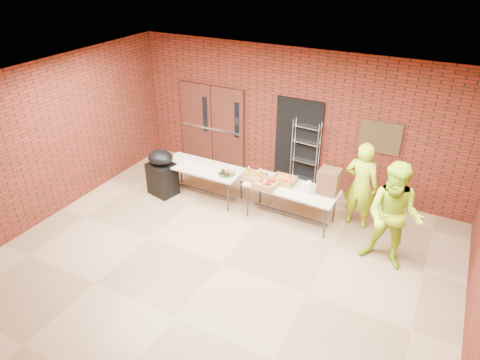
# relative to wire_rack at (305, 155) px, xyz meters

# --- Properties ---
(room) EXTENTS (8.08, 7.08, 3.28)m
(room) POSITION_rel_wire_rack_xyz_m (-0.34, -3.32, 0.75)
(room) COLOR olive
(room) RESTS_ON ground
(double_doors) EXTENTS (1.78, 0.12, 2.10)m
(double_doors) POSITION_rel_wire_rack_xyz_m (-2.54, 0.12, 0.21)
(double_doors) COLOR #491F15
(double_doors) RESTS_ON room
(dark_doorway) EXTENTS (1.10, 0.06, 2.10)m
(dark_doorway) POSITION_rel_wire_rack_xyz_m (-0.24, 0.14, 0.20)
(dark_doorway) COLOR black
(dark_doorway) RESTS_ON room
(bronze_plaque) EXTENTS (0.85, 0.04, 0.70)m
(bronze_plaque) POSITION_rel_wire_rack_xyz_m (1.56, 0.13, 0.70)
(bronze_plaque) COLOR #41311A
(bronze_plaque) RESTS_ON room
(wire_rack) EXTENTS (0.64, 0.26, 1.69)m
(wire_rack) POSITION_rel_wire_rack_xyz_m (0.00, 0.00, 0.00)
(wire_rack) COLOR #AEAEB5
(wire_rack) RESTS_ON room
(table_left) EXTENTS (1.85, 0.78, 0.76)m
(table_left) POSITION_rel_wire_rack_xyz_m (-1.89, -1.43, -0.15)
(table_left) COLOR beige
(table_left) RESTS_ON room
(table_right) EXTENTS (1.92, 0.87, 0.78)m
(table_right) POSITION_rel_wire_rack_xyz_m (0.23, -1.40, -0.14)
(table_right) COLOR beige
(table_right) RESTS_ON room
(basket_bananas) EXTENTS (0.47, 0.36, 0.15)m
(basket_bananas) POSITION_rel_wire_rack_xyz_m (-0.59, -1.44, -0.01)
(basket_bananas) COLOR olive
(basket_bananas) RESTS_ON table_right
(basket_oranges) EXTENTS (0.48, 0.37, 0.15)m
(basket_oranges) POSITION_rel_wire_rack_xyz_m (0.01, -1.30, -0.01)
(basket_oranges) COLOR olive
(basket_oranges) RESTS_ON table_right
(basket_apples) EXTENTS (0.48, 0.37, 0.15)m
(basket_apples) POSITION_rel_wire_rack_xyz_m (-0.26, -1.61, -0.01)
(basket_apples) COLOR olive
(basket_apples) RESTS_ON table_right
(muffin_tray) EXTENTS (0.37, 0.37, 0.09)m
(muffin_tray) POSITION_rel_wire_rack_xyz_m (-1.23, -1.49, -0.05)
(muffin_tray) COLOR #144E16
(muffin_tray) RESTS_ON table_left
(napkin_box) EXTENTS (0.17, 0.11, 0.06)m
(napkin_box) POSITION_rel_wire_rack_xyz_m (-2.20, -1.46, -0.06)
(napkin_box) COLOR white
(napkin_box) RESTS_ON table_left
(coffee_dispenser) EXTENTS (0.39, 0.35, 0.52)m
(coffee_dispenser) POSITION_rel_wire_rack_xyz_m (0.94, -1.28, 0.19)
(coffee_dispenser) COLOR #55341D
(coffee_dispenser) RESTS_ON table_right
(cup_stack_front) EXTENTS (0.08, 0.08, 0.23)m
(cup_stack_front) POSITION_rel_wire_rack_xyz_m (0.50, -1.48, 0.04)
(cup_stack_front) COLOR white
(cup_stack_front) RESTS_ON table_right
(cup_stack_mid) EXTENTS (0.09, 0.09, 0.26)m
(cup_stack_mid) POSITION_rel_wire_rack_xyz_m (0.60, -1.53, 0.06)
(cup_stack_mid) COLOR white
(cup_stack_mid) RESTS_ON table_right
(cup_stack_back) EXTENTS (0.08, 0.08, 0.24)m
(cup_stack_back) POSITION_rel_wire_rack_xyz_m (0.59, -1.43, 0.05)
(cup_stack_back) COLOR white
(cup_stack_back) RESTS_ON table_right
(covered_grill) EXTENTS (0.69, 0.62, 1.09)m
(covered_grill) POSITION_rel_wire_rack_xyz_m (-2.77, -1.75, -0.30)
(covered_grill) COLOR black
(covered_grill) RESTS_ON room
(volunteer_woman) EXTENTS (0.72, 0.51, 1.84)m
(volunteer_woman) POSITION_rel_wire_rack_xyz_m (1.50, -0.95, 0.08)
(volunteer_woman) COLOR #A0CD16
(volunteer_woman) RESTS_ON room
(volunteer_man) EXTENTS (1.05, 0.86, 2.01)m
(volunteer_man) POSITION_rel_wire_rack_xyz_m (2.29, -1.92, 0.16)
(volunteer_man) COLOR #A0CD16
(volunteer_man) RESTS_ON room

